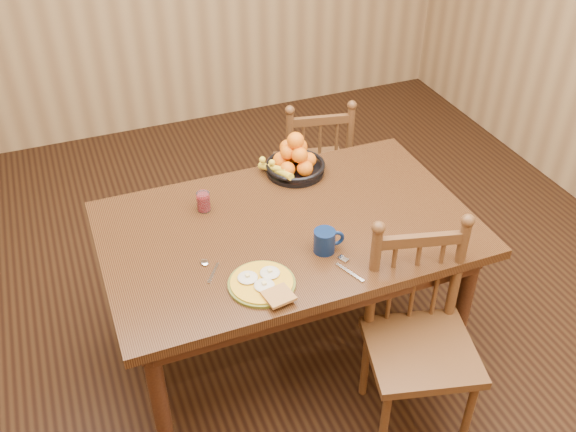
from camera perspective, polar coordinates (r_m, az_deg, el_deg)
name	(u,v)px	position (r m, az deg, el deg)	size (l,w,h in m)	color
room	(288,100)	(2.47, 0.00, 10.31)	(4.52, 5.02, 2.72)	black
dining_table	(288,240)	(2.84, 0.00, -2.19)	(1.60, 1.00, 0.75)	black
chair_far	(314,169)	(3.75, 2.29, 4.23)	(0.48, 0.46, 0.90)	#452A14
chair_near	(419,340)	(2.73, 11.57, -10.76)	(0.52, 0.51, 0.95)	#452A14
breakfast_plate	(263,283)	(2.48, -2.27, -6.00)	(0.26, 0.29, 0.04)	#59601E
fork	(348,268)	(2.57, 5.32, -4.60)	(0.06, 0.18, 0.00)	silver
spoon	(207,266)	(2.59, -7.17, -4.42)	(0.08, 0.15, 0.01)	silver
coffee_mug	(325,241)	(2.62, 3.35, -2.20)	(0.13, 0.09, 0.10)	#0B1C3F
juice_glass	(204,202)	(2.88, -7.52, 1.24)	(0.06, 0.06, 0.09)	silver
fruit_bowl	(294,161)	(3.10, 0.55, 4.93)	(0.32, 0.29, 0.22)	black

